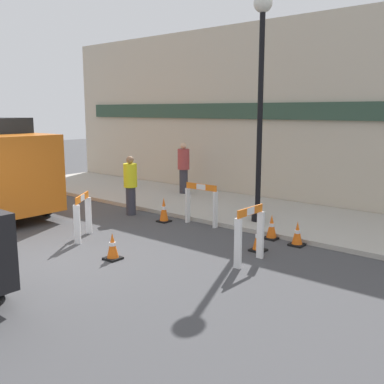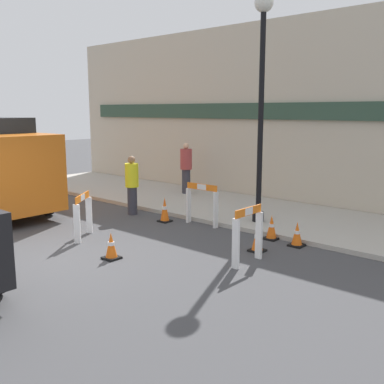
% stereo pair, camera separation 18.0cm
% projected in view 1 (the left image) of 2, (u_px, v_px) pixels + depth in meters
% --- Properties ---
extents(ground_plane, '(60.00, 60.00, 0.00)m').
position_uv_depth(ground_plane, '(29.00, 265.00, 8.34)').
color(ground_plane, '#424244').
extents(sidewalk_slab, '(18.00, 3.53, 0.11)m').
position_uv_depth(sidewalk_slab, '(227.00, 207.00, 13.03)').
color(sidewalk_slab, '#ADA89E').
rests_on(sidewalk_slab, ground_plane).
extents(storefront_facade, '(18.00, 0.22, 5.50)m').
position_uv_depth(storefront_facade, '(263.00, 113.00, 13.92)').
color(storefront_facade, '#BCB29E').
rests_on(storefront_facade, ground_plane).
extents(streetlamp_post, '(0.44, 0.44, 5.36)m').
position_uv_depth(streetlamp_post, '(261.00, 79.00, 10.57)').
color(streetlamp_post, black).
rests_on(streetlamp_post, sidewalk_slab).
extents(barricade_0, '(0.92, 0.17, 1.04)m').
position_uv_depth(barricade_0, '(201.00, 203.00, 11.12)').
color(barricade_0, white).
rests_on(barricade_0, ground_plane).
extents(barricade_1, '(0.64, 0.80, 1.01)m').
position_uv_depth(barricade_1, '(83.00, 215.00, 9.94)').
color(barricade_1, white).
rests_on(barricade_1, ground_plane).
extents(barricade_2, '(0.13, 0.81, 1.08)m').
position_uv_depth(barricade_2, '(250.00, 233.00, 8.32)').
color(barricade_2, white).
rests_on(barricade_2, ground_plane).
extents(traffic_cone_0, '(0.30, 0.30, 0.54)m').
position_uv_depth(traffic_cone_0, '(258.00, 239.00, 9.09)').
color(traffic_cone_0, black).
rests_on(traffic_cone_0, ground_plane).
extents(traffic_cone_1, '(0.30, 0.30, 0.53)m').
position_uv_depth(traffic_cone_1, '(297.00, 234.00, 9.46)').
color(traffic_cone_1, black).
rests_on(traffic_cone_1, ground_plane).
extents(traffic_cone_2, '(0.30, 0.30, 0.56)m').
position_uv_depth(traffic_cone_2, '(272.00, 227.00, 9.95)').
color(traffic_cone_2, black).
rests_on(traffic_cone_2, ground_plane).
extents(traffic_cone_3, '(0.30, 0.30, 0.64)m').
position_uv_depth(traffic_cone_3, '(164.00, 210.00, 11.48)').
color(traffic_cone_3, black).
rests_on(traffic_cone_3, ground_plane).
extents(traffic_cone_4, '(0.30, 0.30, 0.52)m').
position_uv_depth(traffic_cone_4, '(113.00, 247.00, 8.59)').
color(traffic_cone_4, black).
rests_on(traffic_cone_4, ground_plane).
extents(person_worker, '(0.47, 0.47, 1.61)m').
position_uv_depth(person_worker, '(130.00, 184.00, 12.18)').
color(person_worker, '#33333D').
rests_on(person_worker, ground_plane).
extents(person_pedestrian, '(0.50, 0.50, 1.67)m').
position_uv_depth(person_pedestrian, '(184.00, 167.00, 14.78)').
color(person_pedestrian, '#33333D').
rests_on(person_pedestrian, sidewalk_slab).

